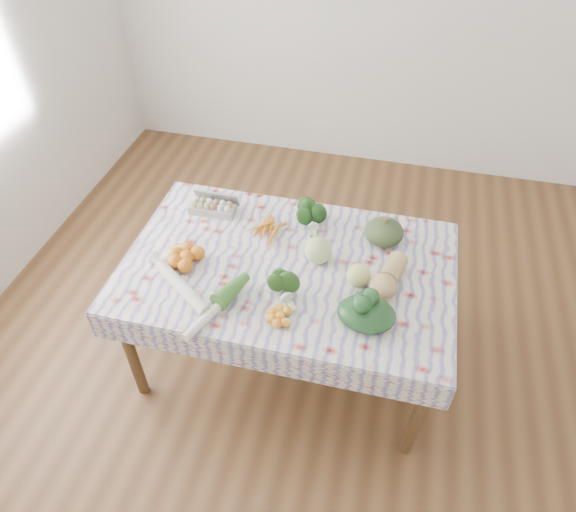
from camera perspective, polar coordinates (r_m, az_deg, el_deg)
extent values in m
plane|color=brown|center=(3.17, 0.00, -10.76)|extent=(4.50, 4.50, 0.00)
cube|color=brown|center=(2.61, 0.00, -1.43)|extent=(1.60, 1.00, 0.04)
cylinder|color=brown|center=(2.86, -17.03, -10.27)|extent=(0.06, 0.06, 0.71)
cylinder|color=brown|center=(2.62, 14.16, -16.70)|extent=(0.06, 0.06, 0.71)
cylinder|color=brown|center=(3.36, -10.52, 1.39)|extent=(0.06, 0.06, 0.71)
cylinder|color=brown|center=(3.16, 15.10, -2.94)|extent=(0.06, 0.06, 0.71)
cube|color=white|center=(2.59, 0.00, -1.02)|extent=(1.66, 1.06, 0.01)
cube|color=#999994|center=(2.91, -8.44, 5.31)|extent=(0.26, 0.10, 0.07)
cube|color=orange|center=(2.74, -2.33, 2.55)|extent=(0.25, 0.24, 0.04)
ellipsoid|color=#183D14|center=(2.76, 2.78, 4.33)|extent=(0.19, 0.17, 0.13)
ellipsoid|color=#364A25|center=(2.72, 10.60, 2.65)|extent=(0.25, 0.25, 0.13)
sphere|color=#B9CE7F|center=(2.57, 3.39, 0.64)|extent=(0.18, 0.18, 0.14)
ellipsoid|color=tan|center=(2.49, 11.16, -2.11)|extent=(0.20, 0.31, 0.13)
cube|color=orange|center=(2.62, -11.21, -0.13)|extent=(0.29, 0.29, 0.08)
ellipsoid|color=#224C17|center=(2.40, -0.59, -3.61)|extent=(0.21, 0.21, 0.11)
cube|color=#FF9D28|center=(2.33, -0.87, -6.63)|extent=(0.17, 0.17, 0.05)
sphere|color=#CFD273|center=(2.48, 7.84, -2.14)|extent=(0.12, 0.12, 0.12)
ellipsoid|color=#153719|center=(2.32, 8.72, -6.37)|extent=(0.31, 0.28, 0.12)
cylinder|color=silver|center=(2.49, -11.74, -3.39)|extent=(0.38, 0.29, 0.06)
cylinder|color=white|center=(2.38, -7.94, -5.73)|extent=(0.20, 0.41, 0.05)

